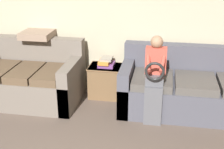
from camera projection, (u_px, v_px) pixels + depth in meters
The scene contains 7 objects.
wall_back at pixel (101, 14), 4.84m from camera, with size 7.13×0.06×2.55m.
couch_main at pixel (194, 90), 4.49m from camera, with size 2.09×0.91×0.90m.
couch_side at pixel (31, 80), 4.83m from camera, with size 1.54×0.96×0.91m.
child_left_seated at pixel (155, 76), 4.11m from camera, with size 0.28×0.37×1.17m.
side_shelf at pixel (106, 81), 4.96m from camera, with size 0.52×0.43×0.51m.
book_stack at pixel (106, 62), 4.85m from camera, with size 0.24×0.28×0.14m.
throw_pillow at pixel (38, 34), 4.90m from camera, with size 0.47×0.47×0.10m.
Camera 1 is at (1.01, -1.90, 2.21)m, focal length 50.00 mm.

